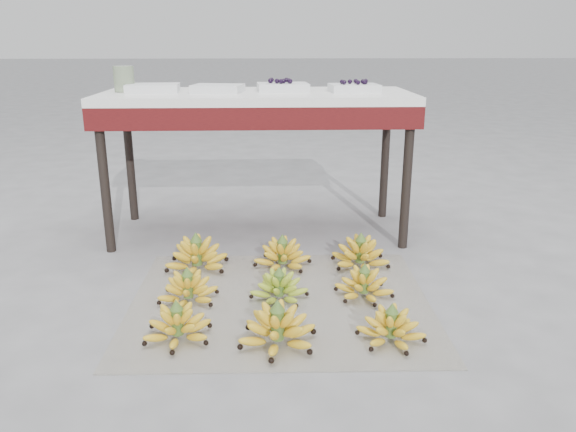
{
  "coord_description": "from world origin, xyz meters",
  "views": [
    {
      "loc": [
        0.03,
        -2.12,
        1.07
      ],
      "look_at": [
        0.12,
        0.28,
        0.31
      ],
      "focal_mm": 35.0,
      "sensor_mm": 36.0,
      "label": 1
    }
  ],
  "objects_px": {
    "bunch_back_right": "(360,254)",
    "vendor_table": "(257,109)",
    "bunch_front_right": "(391,328)",
    "tray_far_right": "(354,88)",
    "bunch_mid_left": "(188,289)",
    "bunch_front_left": "(178,326)",
    "tray_left": "(218,89)",
    "bunch_front_center": "(278,329)",
    "glass_jar": "(124,79)",
    "bunch_back_left": "(197,256)",
    "newspaper_mat": "(280,302)",
    "bunch_back_center": "(283,256)",
    "tray_right": "(283,87)",
    "tray_far_left": "(153,88)",
    "bunch_mid_right": "(364,285)",
    "bunch_mid_center": "(279,288)"
  },
  "relations": [
    {
      "from": "bunch_mid_right",
      "to": "bunch_back_right",
      "type": "height_order",
      "value": "bunch_back_right"
    },
    {
      "from": "bunch_back_right",
      "to": "tray_right",
      "type": "xyz_separation_m",
      "value": [
        -0.36,
        0.57,
        0.75
      ]
    },
    {
      "from": "bunch_front_center",
      "to": "bunch_mid_center",
      "type": "relative_size",
      "value": 1.14
    },
    {
      "from": "tray_far_left",
      "to": "tray_left",
      "type": "xyz_separation_m",
      "value": [
        0.35,
        -0.02,
        -0.0
      ]
    },
    {
      "from": "vendor_table",
      "to": "tray_far_right",
      "type": "bearing_deg",
      "value": -1.52
    },
    {
      "from": "bunch_front_center",
      "to": "bunch_mid_right",
      "type": "height_order",
      "value": "bunch_front_center"
    },
    {
      "from": "newspaper_mat",
      "to": "tray_far_right",
      "type": "xyz_separation_m",
      "value": [
        0.42,
        0.9,
        0.81
      ]
    },
    {
      "from": "bunch_front_right",
      "to": "bunch_back_left",
      "type": "relative_size",
      "value": 0.84
    },
    {
      "from": "bunch_back_center",
      "to": "bunch_mid_left",
      "type": "bearing_deg",
      "value": -146.15
    },
    {
      "from": "bunch_back_left",
      "to": "vendor_table",
      "type": "bearing_deg",
      "value": 46.38
    },
    {
      "from": "bunch_front_left",
      "to": "tray_left",
      "type": "bearing_deg",
      "value": 71.13
    },
    {
      "from": "bunch_back_right",
      "to": "vendor_table",
      "type": "relative_size",
      "value": 0.23
    },
    {
      "from": "tray_far_left",
      "to": "tray_far_right",
      "type": "height_order",
      "value": "tray_far_right"
    },
    {
      "from": "vendor_table",
      "to": "tray_right",
      "type": "height_order",
      "value": "tray_right"
    },
    {
      "from": "newspaper_mat",
      "to": "bunch_mid_center",
      "type": "bearing_deg",
      "value": 98.09
    },
    {
      "from": "glass_jar",
      "to": "bunch_mid_center",
      "type": "bearing_deg",
      "value": -48.96
    },
    {
      "from": "vendor_table",
      "to": "tray_left",
      "type": "distance_m",
      "value": 0.23
    },
    {
      "from": "bunch_mid_left",
      "to": "glass_jar",
      "type": "height_order",
      "value": "glass_jar"
    },
    {
      "from": "bunch_front_right",
      "to": "bunch_mid_left",
      "type": "relative_size",
      "value": 0.96
    },
    {
      "from": "tray_right",
      "to": "bunch_front_center",
      "type": "bearing_deg",
      "value": -92.48
    },
    {
      "from": "newspaper_mat",
      "to": "bunch_back_left",
      "type": "distance_m",
      "value": 0.54
    },
    {
      "from": "bunch_front_center",
      "to": "bunch_mid_center",
      "type": "bearing_deg",
      "value": 92.38
    },
    {
      "from": "bunch_front_left",
      "to": "bunch_front_center",
      "type": "relative_size",
      "value": 1.01
    },
    {
      "from": "glass_jar",
      "to": "newspaper_mat",
      "type": "bearing_deg",
      "value": -49.55
    },
    {
      "from": "bunch_mid_left",
      "to": "bunch_back_right",
      "type": "distance_m",
      "value": 0.86
    },
    {
      "from": "bunch_front_right",
      "to": "tray_far_right",
      "type": "distance_m",
      "value": 1.45
    },
    {
      "from": "tray_right",
      "to": "tray_far_right",
      "type": "height_order",
      "value": "tray_right"
    },
    {
      "from": "newspaper_mat",
      "to": "bunch_back_center",
      "type": "distance_m",
      "value": 0.38
    },
    {
      "from": "bunch_front_center",
      "to": "bunch_back_center",
      "type": "bearing_deg",
      "value": 91.59
    },
    {
      "from": "bunch_mid_left",
      "to": "tray_far_left",
      "type": "relative_size",
      "value": 1.16
    },
    {
      "from": "bunch_back_right",
      "to": "glass_jar",
      "type": "distance_m",
      "value": 1.55
    },
    {
      "from": "bunch_mid_center",
      "to": "bunch_front_left",
      "type": "bearing_deg",
      "value": -132.11
    },
    {
      "from": "bunch_front_left",
      "to": "tray_left",
      "type": "distance_m",
      "value": 1.41
    },
    {
      "from": "bunch_front_center",
      "to": "glass_jar",
      "type": "bearing_deg",
      "value": 125.98
    },
    {
      "from": "bunch_mid_center",
      "to": "vendor_table",
      "type": "height_order",
      "value": "vendor_table"
    },
    {
      "from": "bunch_front_center",
      "to": "tray_far_left",
      "type": "xyz_separation_m",
      "value": [
        -0.63,
        1.26,
        0.75
      ]
    },
    {
      "from": "bunch_back_right",
      "to": "glass_jar",
      "type": "bearing_deg",
      "value": 131.26
    },
    {
      "from": "tray_far_right",
      "to": "vendor_table",
      "type": "bearing_deg",
      "value": 178.48
    },
    {
      "from": "bunch_front_left",
      "to": "bunch_front_center",
      "type": "bearing_deg",
      "value": -23.18
    },
    {
      "from": "bunch_back_left",
      "to": "tray_far_right",
      "type": "bearing_deg",
      "value": 17.54
    },
    {
      "from": "bunch_front_right",
      "to": "bunch_mid_left",
      "type": "distance_m",
      "value": 0.86
    },
    {
      "from": "bunch_front_left",
      "to": "tray_right",
      "type": "relative_size",
      "value": 1.11
    },
    {
      "from": "tray_left",
      "to": "tray_far_right",
      "type": "bearing_deg",
      "value": 0.44
    },
    {
      "from": "bunch_front_right",
      "to": "vendor_table",
      "type": "relative_size",
      "value": 0.19
    },
    {
      "from": "bunch_front_center",
      "to": "bunch_back_left",
      "type": "bearing_deg",
      "value": 122.23
    },
    {
      "from": "bunch_front_right",
      "to": "glass_jar",
      "type": "distance_m",
      "value": 1.93
    },
    {
      "from": "bunch_back_center",
      "to": "tray_right",
      "type": "bearing_deg",
      "value": 80.52
    },
    {
      "from": "bunch_mid_center",
      "to": "vendor_table",
      "type": "distance_m",
      "value": 1.1
    },
    {
      "from": "tray_far_right",
      "to": "glass_jar",
      "type": "bearing_deg",
      "value": 177.77
    },
    {
      "from": "bunch_mid_center",
      "to": "tray_right",
      "type": "xyz_separation_m",
      "value": [
        0.04,
        0.92,
        0.76
      ]
    }
  ]
}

